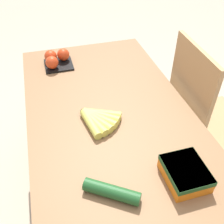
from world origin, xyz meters
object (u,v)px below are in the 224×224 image
at_px(tomato_pack, 56,59).
at_px(cucumber_near, 112,192).
at_px(carrot_bag, 185,172).
at_px(chair, 201,121).
at_px(banana_bunch, 97,119).

distance_m(tomato_pack, cucumber_near, 0.87).
distance_m(tomato_pack, carrot_bag, 0.93).
bearing_deg(tomato_pack, carrot_bag, 20.41).
distance_m(chair, cucumber_near, 0.83).
relative_size(chair, cucumber_near, 5.38).
height_order(chair, banana_bunch, chair).
distance_m(chair, carrot_bag, 0.66).
bearing_deg(carrot_bag, tomato_pack, -159.59).
xyz_separation_m(carrot_bag, cucumber_near, (-0.01, -0.25, -0.01)).
bearing_deg(carrot_bag, banana_bunch, -148.64).
relative_size(tomato_pack, carrot_bag, 0.97).
bearing_deg(banana_bunch, cucumber_near, -5.97).
relative_size(tomato_pack, cucumber_near, 0.85).
bearing_deg(chair, tomato_pack, 62.56).
height_order(chair, tomato_pack, chair).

